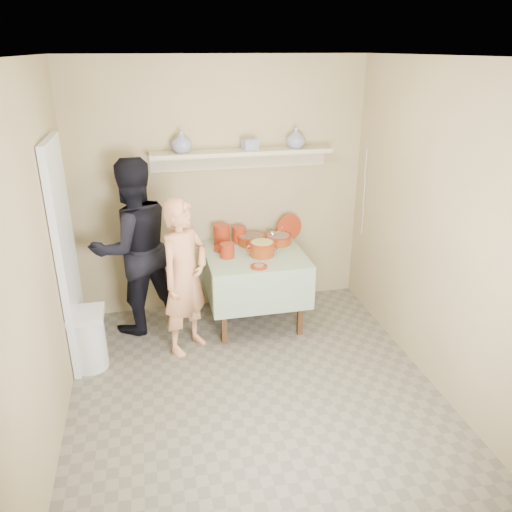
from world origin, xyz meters
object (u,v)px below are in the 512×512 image
object	(u,v)px
serving_table	(254,263)
trash_bin	(88,339)
person_helper	(134,247)
person_cook	(185,278)
cazuela_rice	(262,247)

from	to	relation	value
serving_table	trash_bin	size ratio (longest dim) A/B	1.74
person_helper	trash_bin	world-z (taller)	person_helper
person_cook	trash_bin	world-z (taller)	person_cook
person_cook	cazuela_rice	bearing A→B (deg)	-21.62
serving_table	person_cook	bearing A→B (deg)	-152.06
person_cook	serving_table	xyz separation A→B (m)	(0.72, 0.38, -0.09)
person_helper	trash_bin	distance (m)	0.97
serving_table	trash_bin	bearing A→B (deg)	-162.38
cazuela_rice	serving_table	bearing A→B (deg)	122.84
person_helper	serving_table	world-z (taller)	person_helper
trash_bin	serving_table	bearing A→B (deg)	17.62
trash_bin	person_cook	bearing A→B (deg)	8.14
serving_table	person_helper	bearing A→B (deg)	174.00
cazuela_rice	trash_bin	size ratio (longest dim) A/B	0.59
person_cook	cazuela_rice	size ratio (longest dim) A/B	4.46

